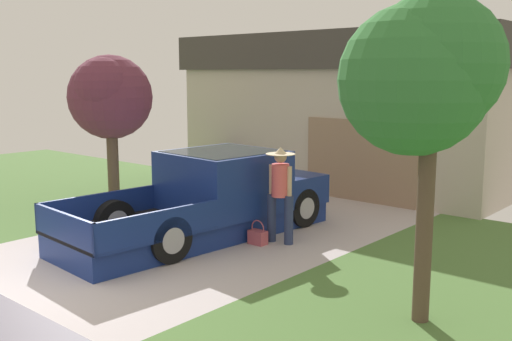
{
  "coord_description": "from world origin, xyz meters",
  "views": [
    {
      "loc": [
        7.91,
        -3.67,
        3.12
      ],
      "look_at": [
        0.96,
        4.36,
        1.37
      ],
      "focal_mm": 41.34,
      "sensor_mm": 36.0,
      "label": 1
    }
  ],
  "objects_px": {
    "person_with_hat": "(280,190)",
    "handbag": "(258,236)",
    "front_yard_tree": "(109,96)",
    "house_with_garage": "(369,107)",
    "wheeled_trash_bin": "(215,165)",
    "pickup_truck": "(217,197)",
    "neighbor_tree": "(423,75)"
  },
  "relations": [
    {
      "from": "person_with_hat",
      "to": "handbag",
      "type": "bearing_deg",
      "value": 45.14
    },
    {
      "from": "front_yard_tree",
      "to": "wheeled_trash_bin",
      "type": "xyz_separation_m",
      "value": [
        0.23,
        3.32,
        -2.04
      ]
    },
    {
      "from": "pickup_truck",
      "to": "house_with_garage",
      "type": "height_order",
      "value": "house_with_garage"
    },
    {
      "from": "person_with_hat",
      "to": "house_with_garage",
      "type": "distance_m",
      "value": 7.75
    },
    {
      "from": "handbag",
      "to": "front_yard_tree",
      "type": "relative_size",
      "value": 0.13
    },
    {
      "from": "handbag",
      "to": "neighbor_tree",
      "type": "xyz_separation_m",
      "value": [
        3.68,
        -1.23,
        2.97
      ]
    },
    {
      "from": "person_with_hat",
      "to": "neighbor_tree",
      "type": "distance_m",
      "value": 4.33
    },
    {
      "from": "person_with_hat",
      "to": "wheeled_trash_bin",
      "type": "distance_m",
      "value": 6.09
    },
    {
      "from": "front_yard_tree",
      "to": "wheeled_trash_bin",
      "type": "relative_size",
      "value": 3.49
    },
    {
      "from": "handbag",
      "to": "house_with_garage",
      "type": "height_order",
      "value": "house_with_garage"
    },
    {
      "from": "pickup_truck",
      "to": "person_with_hat",
      "type": "xyz_separation_m",
      "value": [
        1.38,
        0.25,
        0.29
      ]
    },
    {
      "from": "house_with_garage",
      "to": "front_yard_tree",
      "type": "bearing_deg",
      "value": -111.64
    },
    {
      "from": "front_yard_tree",
      "to": "person_with_hat",
      "type": "bearing_deg",
      "value": -0.54
    },
    {
      "from": "handbag",
      "to": "front_yard_tree",
      "type": "height_order",
      "value": "front_yard_tree"
    },
    {
      "from": "person_with_hat",
      "to": "handbag",
      "type": "distance_m",
      "value": 0.96
    },
    {
      "from": "person_with_hat",
      "to": "neighbor_tree",
      "type": "xyz_separation_m",
      "value": [
        3.44,
        -1.58,
        2.11
      ]
    },
    {
      "from": "house_with_garage",
      "to": "front_yard_tree",
      "type": "distance_m",
      "value": 7.79
    },
    {
      "from": "handbag",
      "to": "wheeled_trash_bin",
      "type": "bearing_deg",
      "value": 142.26
    },
    {
      "from": "person_with_hat",
      "to": "handbag",
      "type": "height_order",
      "value": "person_with_hat"
    },
    {
      "from": "pickup_truck",
      "to": "house_with_garage",
      "type": "xyz_separation_m",
      "value": [
        -1.03,
        7.53,
        1.42
      ]
    },
    {
      "from": "house_with_garage",
      "to": "front_yard_tree",
      "type": "height_order",
      "value": "house_with_garage"
    },
    {
      "from": "person_with_hat",
      "to": "neighbor_tree",
      "type": "relative_size",
      "value": 0.44
    },
    {
      "from": "front_yard_tree",
      "to": "neighbor_tree",
      "type": "relative_size",
      "value": 0.87
    },
    {
      "from": "pickup_truck",
      "to": "house_with_garage",
      "type": "relative_size",
      "value": 0.59
    },
    {
      "from": "pickup_truck",
      "to": "front_yard_tree",
      "type": "height_order",
      "value": "front_yard_tree"
    },
    {
      "from": "house_with_garage",
      "to": "wheeled_trash_bin",
      "type": "bearing_deg",
      "value": -124.05
    },
    {
      "from": "house_with_garage",
      "to": "neighbor_tree",
      "type": "height_order",
      "value": "house_with_garage"
    },
    {
      "from": "pickup_truck",
      "to": "neighbor_tree",
      "type": "xyz_separation_m",
      "value": [
        4.81,
        -1.32,
        2.39
      ]
    },
    {
      "from": "handbag",
      "to": "house_with_garage",
      "type": "distance_m",
      "value": 8.17
    },
    {
      "from": "pickup_truck",
      "to": "handbag",
      "type": "relative_size",
      "value": 12.39
    },
    {
      "from": "pickup_truck",
      "to": "handbag",
      "type": "distance_m",
      "value": 1.27
    },
    {
      "from": "handbag",
      "to": "wheeled_trash_bin",
      "type": "relative_size",
      "value": 0.45
    }
  ]
}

